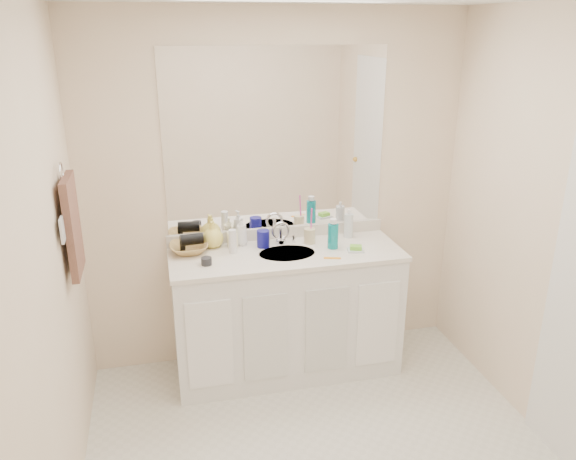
% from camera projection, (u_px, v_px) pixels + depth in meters
% --- Properties ---
extents(wall_back, '(2.60, 0.02, 2.40)m').
position_uv_depth(wall_back, '(277.00, 193.00, 3.81)').
color(wall_back, '#FAE3C4').
rests_on(wall_back, floor).
extents(wall_left, '(0.02, 2.60, 2.40)m').
position_uv_depth(wall_left, '(40.00, 299.00, 2.34)').
color(wall_left, '#FAE3C4').
rests_on(wall_left, floor).
extents(wall_right, '(0.02, 2.60, 2.40)m').
position_uv_depth(wall_right, '(575.00, 245.00, 2.91)').
color(wall_right, '#FAE3C4').
rests_on(wall_right, floor).
extents(vanity_cabinet, '(1.50, 0.55, 0.85)m').
position_uv_depth(vanity_cabinet, '(286.00, 314.00, 3.83)').
color(vanity_cabinet, white).
rests_on(vanity_cabinet, floor).
extents(countertop, '(1.52, 0.57, 0.03)m').
position_uv_depth(countertop, '(286.00, 254.00, 3.67)').
color(countertop, white).
rests_on(countertop, vanity_cabinet).
extents(backsplash, '(1.52, 0.03, 0.08)m').
position_uv_depth(backsplash, '(278.00, 233.00, 3.89)').
color(backsplash, silver).
rests_on(backsplash, countertop).
extents(sink_basin, '(0.37, 0.37, 0.02)m').
position_uv_depth(sink_basin, '(287.00, 255.00, 3.66)').
color(sink_basin, beige).
rests_on(sink_basin, countertop).
extents(faucet, '(0.02, 0.02, 0.11)m').
position_uv_depth(faucet, '(281.00, 236.00, 3.80)').
color(faucet, silver).
rests_on(faucet, countertop).
extents(mirror, '(1.48, 0.01, 1.20)m').
position_uv_depth(mirror, '(277.00, 141.00, 3.68)').
color(mirror, white).
rests_on(mirror, wall_back).
extents(blue_mug, '(0.11, 0.11, 0.12)m').
position_uv_depth(blue_mug, '(263.00, 239.00, 3.74)').
color(blue_mug, navy).
rests_on(blue_mug, countertop).
extents(tan_cup, '(0.10, 0.10, 0.10)m').
position_uv_depth(tan_cup, '(310.00, 236.00, 3.80)').
color(tan_cup, beige).
rests_on(tan_cup, countertop).
extents(toothbrush, '(0.02, 0.04, 0.20)m').
position_uv_depth(toothbrush, '(311.00, 222.00, 3.77)').
color(toothbrush, '#EE3EB1').
rests_on(toothbrush, tan_cup).
extents(mouthwash_bottle, '(0.09, 0.09, 0.17)m').
position_uv_depth(mouthwash_bottle, '(333.00, 236.00, 3.71)').
color(mouthwash_bottle, '#0B8288').
rests_on(mouthwash_bottle, countertop).
extents(clear_pump_bottle, '(0.08, 0.08, 0.17)m').
position_uv_depth(clear_pump_bottle, '(349.00, 226.00, 3.90)').
color(clear_pump_bottle, silver).
rests_on(clear_pump_bottle, countertop).
extents(soap_dish, '(0.12, 0.11, 0.01)m').
position_uv_depth(soap_dish, '(356.00, 250.00, 3.68)').
color(soap_dish, silver).
rests_on(soap_dish, countertop).
extents(green_soap, '(0.09, 0.08, 0.03)m').
position_uv_depth(green_soap, '(356.00, 248.00, 3.67)').
color(green_soap, '#72C931').
rests_on(green_soap, soap_dish).
extents(orange_comb, '(0.11, 0.05, 0.00)m').
position_uv_depth(orange_comb, '(332.00, 258.00, 3.57)').
color(orange_comb, orange).
rests_on(orange_comb, countertop).
extents(dark_jar, '(0.08, 0.08, 0.05)m').
position_uv_depth(dark_jar, '(206.00, 261.00, 3.46)').
color(dark_jar, black).
rests_on(dark_jar, countertop).
extents(extra_white_bottle, '(0.07, 0.07, 0.16)m').
position_uv_depth(extra_white_bottle, '(233.00, 241.00, 3.63)').
color(extra_white_bottle, white).
rests_on(extra_white_bottle, countertop).
extents(soap_bottle_white, '(0.10, 0.10, 0.20)m').
position_uv_depth(soap_bottle_white, '(241.00, 231.00, 3.76)').
color(soap_bottle_white, white).
rests_on(soap_bottle_white, countertop).
extents(soap_bottle_cream, '(0.07, 0.07, 0.15)m').
position_uv_depth(soap_bottle_cream, '(232.00, 236.00, 3.74)').
color(soap_bottle_cream, '#FFF9CF').
rests_on(soap_bottle_cream, countertop).
extents(soap_bottle_yellow, '(0.17, 0.17, 0.18)m').
position_uv_depth(soap_bottle_yellow, '(213.00, 234.00, 3.72)').
color(soap_bottle_yellow, '#F5E25F').
rests_on(soap_bottle_yellow, countertop).
extents(wicker_basket, '(0.25, 0.25, 0.06)m').
position_uv_depth(wicker_basket, '(189.00, 248.00, 3.65)').
color(wicker_basket, '#B08747').
rests_on(wicker_basket, countertop).
extents(hair_dryer, '(0.15, 0.09, 0.07)m').
position_uv_depth(hair_dryer, '(192.00, 239.00, 3.63)').
color(hair_dryer, black).
rests_on(hair_dryer, wicker_basket).
extents(towel_ring, '(0.01, 0.11, 0.11)m').
position_uv_depth(towel_ring, '(61.00, 172.00, 2.93)').
color(towel_ring, silver).
rests_on(towel_ring, wall_left).
extents(hand_towel, '(0.04, 0.32, 0.55)m').
position_uv_depth(hand_towel, '(73.00, 226.00, 3.04)').
color(hand_towel, '#4C3129').
rests_on(hand_towel, towel_ring).
extents(switch_plate, '(0.01, 0.08, 0.13)m').
position_uv_depth(switch_plate, '(62.00, 230.00, 2.84)').
color(switch_plate, silver).
rests_on(switch_plate, wall_left).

